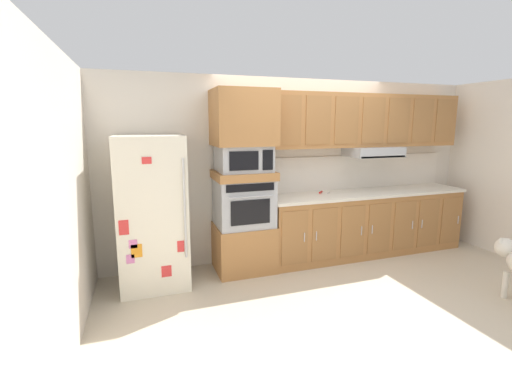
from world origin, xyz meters
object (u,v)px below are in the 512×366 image
Objects in this scene: microwave at (243,158)px; built_in_oven at (244,202)px; screwdriver at (321,192)px; refrigerator at (152,212)px.

built_in_oven is at bearing 179.23° from microwave.
microwave is 3.82× the size of screwdriver.
built_in_oven is 1.09× the size of microwave.
built_in_oven is at bearing -174.59° from screwdriver.
screwdriver is (1.18, 0.11, 0.03)m from built_in_oven.
built_in_oven is 4.16× the size of screwdriver.
built_in_oven is 1.18m from screwdriver.
built_in_oven is at bearing 3.45° from refrigerator.
refrigerator is 2.31m from screwdriver.
refrigerator is 2.73× the size of microwave.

